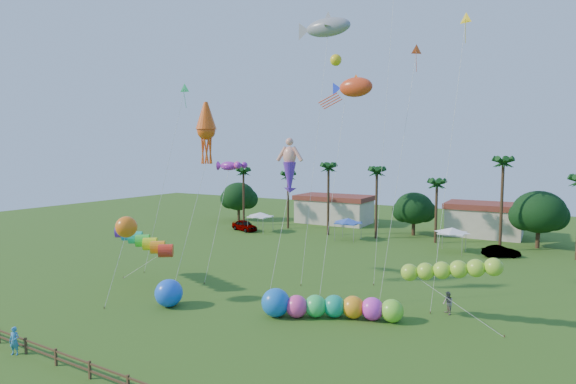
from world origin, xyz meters
The scene contains 22 objects.
ground centered at (0.00, 0.00, 0.00)m, with size 160.00×160.00×0.00m, color #285116.
tree_line centered at (3.57, 44.00, 4.28)m, with size 69.46×8.91×11.00m.
buildings_row centered at (-3.09, 50.00, 2.00)m, with size 35.00×7.00×4.00m.
tent_row centered at (-6.00, 36.33, 2.75)m, with size 31.00×4.00×0.60m.
fence centered at (0.00, -6.00, 0.61)m, with size 36.12×0.12×1.00m.
car_a centered at (-22.79, 35.71, 0.82)m, with size 1.94×4.83×1.65m, color #4C4C54.
car_b centered at (13.47, 36.12, 0.67)m, with size 1.42×4.08×1.35m, color #4C4C54.
spectator_a centered at (-9.47, -6.40, 0.85)m, with size 0.62×0.41×1.70m, color teal.
spectator_b centered at (11.71, 13.73, 0.86)m, with size 0.84×0.65×1.72m, color gray.
caterpillar_inflatable centered at (4.12, 8.45, 0.88)m, with size 10.00×5.47×2.11m.
blue_ball centered at (-7.67, 4.48, 1.08)m, with size 2.17×2.17×2.17m, color blue.
rainbow_tube centered at (-12.66, 7.10, 3.65)m, with size 8.75×4.91×4.23m.
green_worm centered at (9.38, 11.49, 3.42)m, with size 9.80×1.65×4.16m.
orange_ball_kite centered at (-10.99, 3.35, 6.23)m, with size 2.12×2.90×7.08m.
merman_kite centered at (-1.09, 12.14, 10.72)m, with size 1.96×3.84×12.95m.
fish_kite centered at (4.09, 13.84, 17.36)m, with size 4.40×5.39×18.24m.
shark_kite centered at (-1.13, 19.61, 24.11)m, with size 6.21×6.32×25.22m.
squid_kite centered at (-8.44, 10.17, 14.04)m, with size 2.12×4.58×16.66m.
lobster_kite centered at (-9.13, 14.22, 10.83)m, with size 3.35×4.74×11.46m.
delta_kite_red centered at (7.93, 17.23, 19.90)m, with size 2.06×4.12×21.01m.
delta_kite_yellow centered at (11.84, 16.30, 21.55)m, with size 1.91×3.44×22.72m.
delta_kite_green centered at (-15.39, 14.89, 18.37)m, with size 2.39×4.84×19.31m.
Camera 1 is at (17.80, -20.64, 12.09)m, focal length 28.00 mm.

